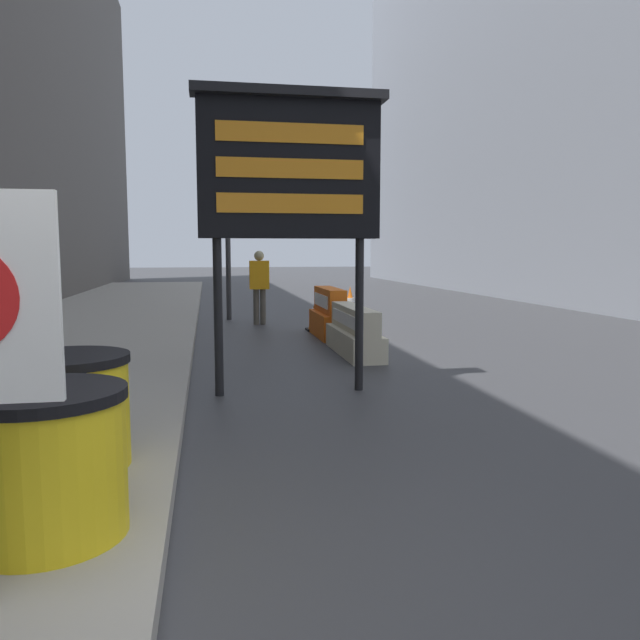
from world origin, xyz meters
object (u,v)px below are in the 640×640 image
barrel_drum_middle (68,411)px  traffic_light_near_curb (228,213)px  traffic_cone_mid (349,327)px  barrel_drum_foreground (45,463)px  message_board (290,170)px  jersey_barrier_orange_far (330,315)px  traffic_cone_near (350,303)px  pedestrian_worker (259,281)px  traffic_cone_far (316,313)px  jersey_barrier_cream (354,333)px

barrel_drum_middle → traffic_light_near_curb: size_ratio=0.25×
traffic_cone_mid → traffic_light_near_curb: traffic_light_near_curb is taller
barrel_drum_foreground → traffic_cone_mid: barrel_drum_foreground is taller
message_board → jersey_barrier_orange_far: 5.22m
barrel_drum_middle → traffic_cone_near: size_ratio=1.09×
jersey_barrier_orange_far → traffic_light_near_curb: size_ratio=0.48×
barrel_drum_middle → traffic_light_near_curb: 10.72m
barrel_drum_middle → pedestrian_worker: size_ratio=0.52×
barrel_drum_middle → traffic_cone_near: barrel_drum_middle is taller
pedestrian_worker → traffic_cone_far: bearing=-48.8°
message_board → traffic_light_near_curb: bearing=93.2°
barrel_drum_foreground → traffic_light_near_curb: size_ratio=0.25×
barrel_drum_foreground → pedestrian_worker: bearing=79.3°
message_board → pedestrian_worker: 7.01m
traffic_cone_near → traffic_light_near_curb: size_ratio=0.23×
jersey_barrier_cream → traffic_cone_far: jersey_barrier_cream is taller
traffic_cone_near → jersey_barrier_orange_far: bearing=-109.8°
traffic_cone_far → jersey_barrier_cream: bearing=-88.3°
traffic_light_near_curb → pedestrian_worker: (0.64, -1.00, -1.54)m
jersey_barrier_cream → traffic_cone_far: 3.01m
traffic_cone_far → traffic_light_near_curb: size_ratio=0.21×
jersey_barrier_cream → pedestrian_worker: 4.48m
traffic_light_near_curb → traffic_cone_far: bearing=-53.2°
message_board → jersey_barrier_cream: (1.36, 2.54, -2.21)m
barrel_drum_foreground → barrel_drum_middle: same height
barrel_drum_foreground → pedestrian_worker: 10.73m
traffic_cone_mid → pedestrian_worker: pedestrian_worker is taller
traffic_cone_near → pedestrian_worker: pedestrian_worker is taller
message_board → barrel_drum_middle: bearing=-125.9°
barrel_drum_foreground → jersey_barrier_orange_far: 8.85m
message_board → pedestrian_worker: size_ratio=2.08×
barrel_drum_middle → barrel_drum_foreground: bearing=-84.0°
barrel_drum_foreground → barrel_drum_middle: 1.10m
barrel_drum_foreground → traffic_cone_far: size_ratio=1.18×
traffic_light_near_curb → pedestrian_worker: bearing=-57.3°
traffic_light_near_curb → traffic_cone_near: bearing=-2.7°
message_board → traffic_light_near_curb: size_ratio=0.99×
barrel_drum_foreground → traffic_light_near_curb: (1.35, 11.53, 1.96)m
barrel_drum_middle → pedestrian_worker: 9.68m
traffic_cone_mid → pedestrian_worker: bearing=108.0°
traffic_light_near_curb → pedestrian_worker: 1.94m
traffic_cone_near → traffic_cone_mid: traffic_cone_near is taller
traffic_cone_far → message_board: bearing=-102.9°
message_board → traffic_light_near_curb: traffic_light_near_curb is taller
pedestrian_worker → jersey_barrier_cream: bearing=-73.6°
jersey_barrier_orange_far → traffic_cone_far: (-0.09, 0.98, -0.06)m
pedestrian_worker → traffic_light_near_curb: bearing=124.1°
message_board → traffic_cone_mid: (1.41, 3.12, -2.19)m
traffic_cone_far → traffic_light_near_curb: 3.56m
traffic_cone_near → traffic_cone_mid: (-1.07, -4.56, -0.03)m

